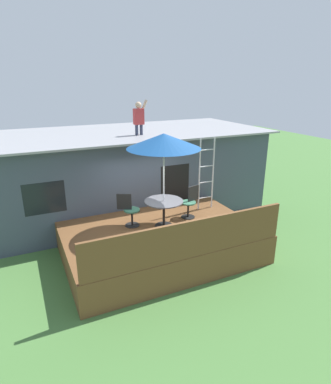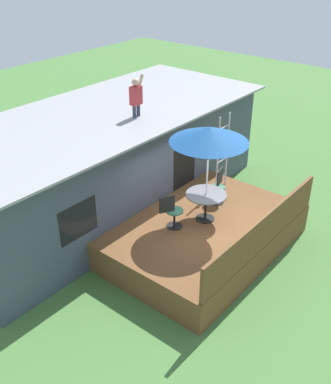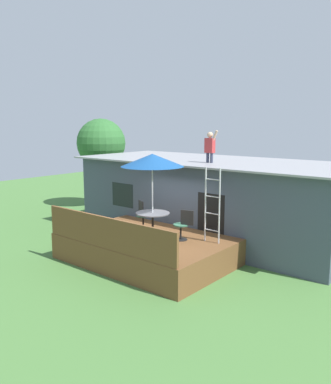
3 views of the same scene
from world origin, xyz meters
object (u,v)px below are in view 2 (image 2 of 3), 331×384
object	(u,v)px
patio_umbrella	(209,135)
step_ladder	(223,152)
patio_table	(206,199)
patio_chair_left	(172,211)
patio_chair_right	(218,187)
person_figure	(136,95)

from	to	relation	value
patio_umbrella	step_ladder	distance (m)	2.22
patio_table	patio_umbrella	size ratio (longest dim) A/B	0.41
patio_umbrella	patio_chair_left	bearing A→B (deg)	152.36
patio_table	patio_chair_right	world-z (taller)	patio_chair_right
person_figure	step_ladder	bearing A→B (deg)	-54.46
patio_umbrella	person_figure	world-z (taller)	person_figure
patio_chair_right	patio_umbrella	bearing A→B (deg)	-0.00
patio_table	step_ladder	bearing A→B (deg)	20.98
patio_chair_left	patio_chair_right	distance (m)	1.81
patio_table	patio_chair_left	xyz separation A→B (m)	(-0.84, 0.44, -0.13)
patio_chair_left	patio_chair_right	world-z (taller)	same
patio_umbrella	patio_chair_right	bearing A→B (deg)	15.66
patio_umbrella	patio_chair_right	world-z (taller)	patio_umbrella
patio_table	patio_chair_left	bearing A→B (deg)	152.36
patio_umbrella	person_figure	size ratio (longest dim) A/B	2.29
patio_chair_right	patio_chair_left	bearing A→B (deg)	-21.03
patio_table	person_figure	bearing A→B (deg)	82.81
step_ladder	patio_chair_right	distance (m)	1.07
patio_table	patio_chair_left	world-z (taller)	patio_chair_left
patio_table	person_figure	distance (m)	3.38
patio_umbrella	step_ladder	bearing A→B (deg)	20.98
person_figure	patio_chair_right	bearing A→B (deg)	-74.88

